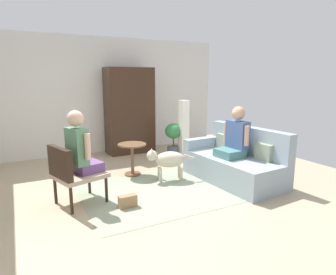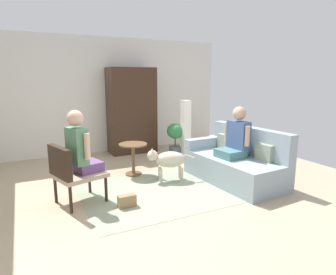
{
  "view_description": "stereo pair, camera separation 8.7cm",
  "coord_description": "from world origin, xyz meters",
  "px_view_note": "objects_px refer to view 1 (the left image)",
  "views": [
    {
      "loc": [
        -2.01,
        -4.01,
        1.78
      ],
      "look_at": [
        0.08,
        -0.03,
        0.87
      ],
      "focal_mm": 31.6,
      "sensor_mm": 36.0,
      "label": 1
    },
    {
      "loc": [
        -1.94,
        -4.05,
        1.78
      ],
      "look_at": [
        0.08,
        -0.03,
        0.87
      ],
      "focal_mm": 31.6,
      "sensor_mm": 36.0,
      "label": 2
    }
  ],
  "objects_px": {
    "round_end_table": "(132,154)",
    "column_lamp": "(184,130)",
    "person_on_couch": "(235,137)",
    "person_on_armchair": "(80,147)",
    "dog": "(168,160)",
    "couch": "(235,162)",
    "armchair": "(72,171)",
    "armoire_cabinet": "(130,111)",
    "handbag": "(128,201)",
    "potted_plant": "(173,137)"
  },
  "relations": [
    {
      "from": "round_end_table",
      "to": "column_lamp",
      "type": "bearing_deg",
      "value": 22.48
    },
    {
      "from": "person_on_couch",
      "to": "column_lamp",
      "type": "xyz_separation_m",
      "value": [
        0.0,
        1.73,
        -0.14
      ]
    },
    {
      "from": "person_on_armchair",
      "to": "dog",
      "type": "bearing_deg",
      "value": 9.77
    },
    {
      "from": "couch",
      "to": "dog",
      "type": "xyz_separation_m",
      "value": [
        -1.07,
        0.52,
        0.06
      ]
    },
    {
      "from": "armchair",
      "to": "armoire_cabinet",
      "type": "xyz_separation_m",
      "value": [
        1.82,
        2.56,
        0.5
      ]
    },
    {
      "from": "person_on_armchair",
      "to": "armoire_cabinet",
      "type": "relative_size",
      "value": 0.45
    },
    {
      "from": "person_on_armchair",
      "to": "couch",
      "type": "bearing_deg",
      "value": -5.63
    },
    {
      "from": "round_end_table",
      "to": "column_lamp",
      "type": "height_order",
      "value": "column_lamp"
    },
    {
      "from": "person_on_couch",
      "to": "handbag",
      "type": "xyz_separation_m",
      "value": [
        -2.03,
        -0.18,
        -0.7
      ]
    },
    {
      "from": "person_on_armchair",
      "to": "round_end_table",
      "type": "xyz_separation_m",
      "value": [
        1.09,
        0.83,
        -0.43
      ]
    },
    {
      "from": "handbag",
      "to": "person_on_couch",
      "type": "bearing_deg",
      "value": 4.99
    },
    {
      "from": "column_lamp",
      "to": "armoire_cabinet",
      "type": "relative_size",
      "value": 0.64
    },
    {
      "from": "potted_plant",
      "to": "armoire_cabinet",
      "type": "bearing_deg",
      "value": 127.6
    },
    {
      "from": "couch",
      "to": "column_lamp",
      "type": "height_order",
      "value": "column_lamp"
    },
    {
      "from": "armchair",
      "to": "round_end_table",
      "type": "distance_m",
      "value": 1.51
    },
    {
      "from": "person_on_couch",
      "to": "person_on_armchair",
      "type": "relative_size",
      "value": 0.96
    },
    {
      "from": "person_on_couch",
      "to": "armoire_cabinet",
      "type": "distance_m",
      "value": 2.94
    },
    {
      "from": "person_on_couch",
      "to": "armchair",
      "type": "bearing_deg",
      "value": 174.79
    },
    {
      "from": "person_on_couch",
      "to": "armoire_cabinet",
      "type": "relative_size",
      "value": 0.43
    },
    {
      "from": "couch",
      "to": "person_on_couch",
      "type": "distance_m",
      "value": 0.47
    },
    {
      "from": "round_end_table",
      "to": "handbag",
      "type": "height_order",
      "value": "round_end_table"
    },
    {
      "from": "potted_plant",
      "to": "couch",
      "type": "bearing_deg",
      "value": -83.27
    },
    {
      "from": "armchair",
      "to": "person_on_armchair",
      "type": "distance_m",
      "value": 0.35
    },
    {
      "from": "dog",
      "to": "handbag",
      "type": "distance_m",
      "value": 1.28
    },
    {
      "from": "person_on_couch",
      "to": "potted_plant",
      "type": "distance_m",
      "value": 1.92
    },
    {
      "from": "round_end_table",
      "to": "dog",
      "type": "xyz_separation_m",
      "value": [
        0.44,
        -0.57,
        -0.02
      ]
    },
    {
      "from": "person_on_couch",
      "to": "potted_plant",
      "type": "bearing_deg",
      "value": 95.13
    },
    {
      "from": "armchair",
      "to": "dog",
      "type": "xyz_separation_m",
      "value": [
        1.67,
        0.31,
        -0.13
      ]
    },
    {
      "from": "dog",
      "to": "armoire_cabinet",
      "type": "bearing_deg",
      "value": 86.31
    },
    {
      "from": "person_on_armchair",
      "to": "handbag",
      "type": "xyz_separation_m",
      "value": [
        0.52,
        -0.47,
        -0.74
      ]
    },
    {
      "from": "person_on_armchair",
      "to": "column_lamp",
      "type": "distance_m",
      "value": 2.94
    },
    {
      "from": "handbag",
      "to": "person_on_armchair",
      "type": "bearing_deg",
      "value": 138.15
    },
    {
      "from": "person_on_armchair",
      "to": "potted_plant",
      "type": "height_order",
      "value": "person_on_armchair"
    },
    {
      "from": "potted_plant",
      "to": "column_lamp",
      "type": "distance_m",
      "value": 0.3
    },
    {
      "from": "couch",
      "to": "armchair",
      "type": "distance_m",
      "value": 2.76
    },
    {
      "from": "dog",
      "to": "armoire_cabinet",
      "type": "distance_m",
      "value": 2.34
    },
    {
      "from": "person_on_armchair",
      "to": "dog",
      "type": "distance_m",
      "value": 1.62
    },
    {
      "from": "person_on_couch",
      "to": "person_on_armchair",
      "type": "bearing_deg",
      "value": 173.56
    },
    {
      "from": "potted_plant",
      "to": "armchair",
      "type": "bearing_deg",
      "value": -146.88
    },
    {
      "from": "dog",
      "to": "potted_plant",
      "type": "height_order",
      "value": "potted_plant"
    },
    {
      "from": "column_lamp",
      "to": "armchair",
      "type": "bearing_deg",
      "value": -151.18
    },
    {
      "from": "potted_plant",
      "to": "handbag",
      "type": "height_order",
      "value": "potted_plant"
    },
    {
      "from": "couch",
      "to": "person_on_armchair",
      "type": "distance_m",
      "value": 2.66
    },
    {
      "from": "couch",
      "to": "person_on_armchair",
      "type": "relative_size",
      "value": 2.03
    },
    {
      "from": "potted_plant",
      "to": "person_on_armchair",
      "type": "bearing_deg",
      "value": -146.07
    },
    {
      "from": "dog",
      "to": "column_lamp",
      "type": "xyz_separation_m",
      "value": [
        1.02,
        1.17,
        0.27
      ]
    },
    {
      "from": "armchair",
      "to": "person_on_couch",
      "type": "bearing_deg",
      "value": -5.21
    },
    {
      "from": "person_on_armchair",
      "to": "handbag",
      "type": "relative_size",
      "value": 3.58
    },
    {
      "from": "armchair",
      "to": "person_on_armchair",
      "type": "relative_size",
      "value": 0.96
    },
    {
      "from": "person_on_couch",
      "to": "person_on_armchair",
      "type": "xyz_separation_m",
      "value": [
        -2.55,
        0.29,
        0.04
      ]
    }
  ]
}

